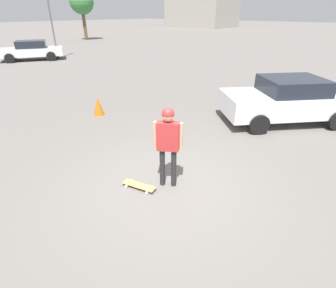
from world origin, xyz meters
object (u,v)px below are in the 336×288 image
object	(u,v)px
person	(168,137)
skateboard	(139,186)
car_parked_near	(287,100)
car_parked_far	(31,50)
traffic_cone	(98,106)

from	to	relation	value
person	skateboard	bearing A→B (deg)	-161.46
skateboard	car_parked_near	xyz separation A→B (m)	(0.97, 5.94, 0.70)
person	car_parked_far	world-z (taller)	person
car_parked_near	car_parked_far	bearing A→B (deg)	-48.17
person	car_parked_far	bearing A→B (deg)	129.78
car_parked_near	traffic_cone	bearing A→B (deg)	-12.32
person	skateboard	size ratio (longest dim) A/B	2.28
car_parked_near	skateboard	bearing A→B (deg)	33.06
car_parked_far	traffic_cone	size ratio (longest dim) A/B	7.26
person	car_parked_near	world-z (taller)	person
skateboard	car_parked_far	bearing A→B (deg)	-32.75
car_parked_near	traffic_cone	xyz separation A→B (m)	(-5.34, -3.79, -0.43)
skateboard	traffic_cone	xyz separation A→B (m)	(-4.38, 2.15, 0.27)
car_parked_far	traffic_cone	world-z (taller)	car_parked_far
person	car_parked_near	xyz separation A→B (m)	(0.58, 5.44, -0.38)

